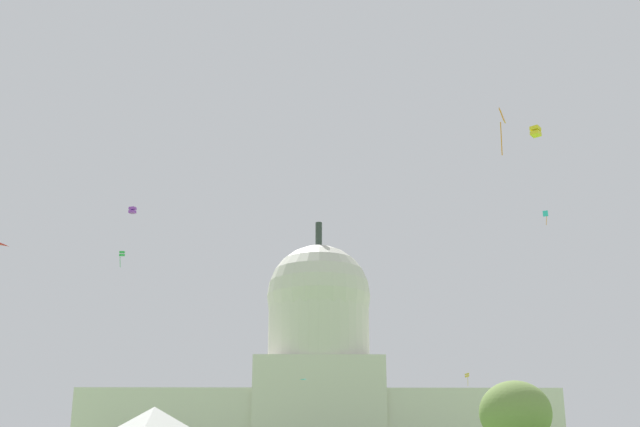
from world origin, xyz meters
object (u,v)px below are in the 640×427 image
at_px(tree_east_mid, 515,413).
at_px(kite_violet_high, 132,210).
at_px(kite_orange_mid, 502,121).
at_px(capitol_building, 319,392).
at_px(kite_turquoise_low, 305,381).
at_px(kite_gold_low, 467,375).
at_px(kite_green_mid, 122,254).
at_px(kite_yellow_high, 536,131).
at_px(kite_cyan_high, 546,215).

xyz_separation_m(tree_east_mid, kite_violet_high, (-60.83, 17.37, 35.80)).
height_order(tree_east_mid, kite_orange_mid, kite_orange_mid).
bearing_deg(capitol_building, kite_turquoise_low, -93.51).
height_order(tree_east_mid, kite_gold_low, kite_gold_low).
bearing_deg(kite_green_mid, tree_east_mid, -174.71).
bearing_deg(kite_yellow_high, kite_green_mid, 14.15).
height_order(capitol_building, kite_turquoise_low, capitol_building).
xyz_separation_m(kite_turquoise_low, kite_green_mid, (-25.59, -46.19, 13.00)).
relative_size(capitol_building, kite_cyan_high, 52.31).
relative_size(capitol_building, kite_turquoise_low, 89.76).
xyz_separation_m(tree_east_mid, kite_yellow_high, (-4.05, -34.16, 28.95)).
relative_size(kite_violet_high, kite_turquoise_low, 0.99).
distance_m(kite_violet_high, kite_yellow_high, 76.98).
height_order(tree_east_mid, kite_green_mid, kite_green_mid).
bearing_deg(kite_orange_mid, kite_gold_low, -118.28).
bearing_deg(kite_gold_low, tree_east_mid, 172.98).
height_order(kite_green_mid, kite_orange_mid, kite_green_mid).
bearing_deg(kite_violet_high, kite_cyan_high, -178.79).
bearing_deg(capitol_building, kite_green_mid, -106.04).
xyz_separation_m(capitol_building, kite_cyan_high, (33.28, -94.95, 18.22)).
height_order(tree_east_mid, kite_turquoise_low, kite_turquoise_low).
bearing_deg(kite_yellow_high, kite_orange_mid, 110.03).
bearing_deg(kite_turquoise_low, capitol_building, -70.93).
xyz_separation_m(kite_green_mid, kite_orange_mid, (40.13, -57.07, -4.92)).
distance_m(tree_east_mid, kite_yellow_high, 44.96).
relative_size(tree_east_mid, kite_green_mid, 5.95).
distance_m(kite_yellow_high, kite_green_mid, 58.72).
bearing_deg(kite_yellow_high, kite_turquoise_low, -29.00).
xyz_separation_m(capitol_building, kite_orange_mid, (11.19, -157.74, 5.44)).
height_order(kite_orange_mid, kite_gold_low, kite_orange_mid).
relative_size(kite_yellow_high, kite_green_mid, 0.58).
height_order(kite_turquoise_low, kite_cyan_high, kite_cyan_high).
distance_m(kite_green_mid, kite_orange_mid, 69.94).
xyz_separation_m(kite_yellow_high, kite_turquoise_low, (-26.34, 72.52, -20.63)).
bearing_deg(kite_turquoise_low, kite_green_mid, 83.60).
relative_size(kite_cyan_high, kite_green_mid, 0.93).
distance_m(kite_turquoise_low, kite_green_mid, 54.38).
relative_size(capitol_building, kite_orange_mid, 33.36).
height_order(kite_yellow_high, kite_cyan_high, kite_cyan_high).
relative_size(kite_yellow_high, kite_orange_mid, 0.40).
bearing_deg(kite_cyan_high, kite_green_mid, -112.50).
distance_m(kite_cyan_high, kite_green_mid, 62.97).
bearing_deg(kite_gold_low, kite_cyan_high, -177.63).
xyz_separation_m(capitol_building, kite_turquoise_low, (-3.35, -54.48, -2.64)).
bearing_deg(kite_violet_high, kite_yellow_high, 155.19).
relative_size(tree_east_mid, kite_orange_mid, 4.06).
xyz_separation_m(tree_east_mid, kite_cyan_high, (6.23, -2.11, 29.18)).
bearing_deg(kite_gold_low, kite_orange_mid, 164.39).
bearing_deg(kite_violet_high, kite_gold_low, -145.90).
height_order(capitol_building, kite_orange_mid, capitol_building).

